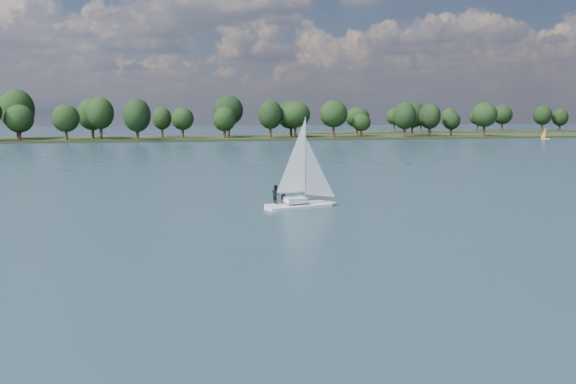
# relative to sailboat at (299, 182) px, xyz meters

# --- Properties ---
(ground) EXTENTS (700.00, 700.00, 0.00)m
(ground) POSITION_rel_sailboat_xyz_m (-0.89, 56.51, -2.64)
(ground) COLOR #233342
(ground) RESTS_ON ground
(far_shore) EXTENTS (660.00, 40.00, 1.50)m
(far_shore) POSITION_rel_sailboat_xyz_m (-0.89, 168.51, -2.64)
(far_shore) COLOR black
(far_shore) RESTS_ON ground
(far_shore_back) EXTENTS (220.00, 30.00, 1.40)m
(far_shore_back) POSITION_rel_sailboat_xyz_m (159.11, 216.51, -2.64)
(far_shore_back) COLOR black
(far_shore_back) RESTS_ON ground
(sailboat) EXTENTS (7.48, 3.87, 9.48)m
(sailboat) POSITION_rel_sailboat_xyz_m (0.00, 0.00, 0.00)
(sailboat) COLOR silver
(sailboat) RESTS_ON ground
(dinghy_orange) EXTENTS (2.92, 2.51, 4.47)m
(dinghy_orange) POSITION_rel_sailboat_xyz_m (126.20, 141.34, -1.59)
(dinghy_orange) COLOR silver
(dinghy_orange) RESTS_ON ground
(treeline) EXTENTS (562.59, 74.01, 18.92)m
(treeline) POSITION_rel_sailboat_xyz_m (-12.43, 164.50, 5.56)
(treeline) COLOR black
(treeline) RESTS_ON ground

